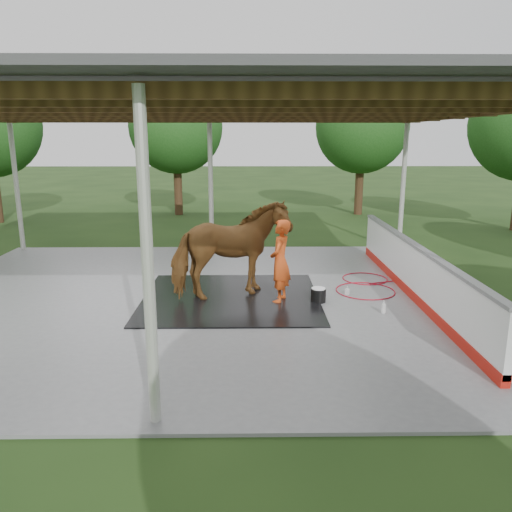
{
  "coord_description": "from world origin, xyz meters",
  "views": [
    {
      "loc": [
        1.14,
        -10.09,
        3.37
      ],
      "look_at": [
        1.27,
        -0.37,
        1.04
      ],
      "focal_mm": 35.0,
      "sensor_mm": 36.0,
      "label": 1
    }
  ],
  "objects_px": {
    "dasher_board": "(414,272)",
    "wash_bucket": "(318,295)",
    "handler": "(280,261)",
    "horse": "(230,250)"
  },
  "relations": [
    {
      "from": "dasher_board",
      "to": "wash_bucket",
      "type": "distance_m",
      "value": 2.1
    },
    {
      "from": "handler",
      "to": "wash_bucket",
      "type": "relative_size",
      "value": 5.44
    },
    {
      "from": "dasher_board",
      "to": "horse",
      "type": "xyz_separation_m",
      "value": [
        -3.86,
        -0.05,
        0.5
      ]
    },
    {
      "from": "dasher_board",
      "to": "wash_bucket",
      "type": "relative_size",
      "value": 25.42
    },
    {
      "from": "dasher_board",
      "to": "horse",
      "type": "relative_size",
      "value": 3.34
    },
    {
      "from": "dasher_board",
      "to": "handler",
      "type": "relative_size",
      "value": 4.67
    },
    {
      "from": "dasher_board",
      "to": "wash_bucket",
      "type": "bearing_deg",
      "value": -171.63
    },
    {
      "from": "handler",
      "to": "wash_bucket",
      "type": "xyz_separation_m",
      "value": [
        0.8,
        -0.02,
        -0.71
      ]
    },
    {
      "from": "horse",
      "to": "handler",
      "type": "height_order",
      "value": "horse"
    },
    {
      "from": "horse",
      "to": "wash_bucket",
      "type": "relative_size",
      "value": 7.61
    }
  ]
}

